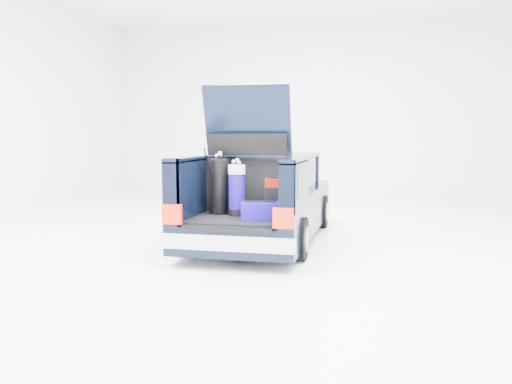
% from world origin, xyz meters
% --- Properties ---
extents(ground, '(14.00, 14.00, 0.00)m').
position_xyz_m(ground, '(0.00, 0.00, 0.00)').
color(ground, white).
rests_on(ground, ground).
extents(car, '(1.87, 4.65, 2.47)m').
position_xyz_m(car, '(-0.00, 0.11, 0.67)').
color(car, black).
rests_on(car, ground).
extents(red_suitcase, '(0.39, 0.31, 0.57)m').
position_xyz_m(red_suitcase, '(0.50, -1.32, 0.87)').
color(red_suitcase, '#700A03').
rests_on(red_suitcase, car).
extents(black_golf_bag, '(0.38, 0.43, 0.92)m').
position_xyz_m(black_golf_bag, '(-0.38, -1.22, 1.01)').
color(black_golf_bag, black).
rests_on(black_golf_bag, car).
extents(blue_golf_bag, '(0.31, 0.31, 0.82)m').
position_xyz_m(blue_golf_bag, '(-0.10, -1.28, 0.97)').
color(blue_golf_bag, black).
rests_on(blue_golf_bag, car).
extents(blue_duffel, '(0.56, 0.42, 0.27)m').
position_xyz_m(blue_duffel, '(0.32, -1.62, 0.72)').
color(blue_duffel, '#140581').
rests_on(blue_duffel, car).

